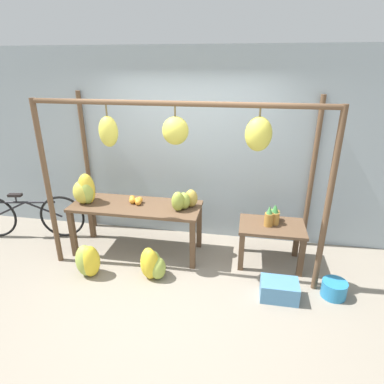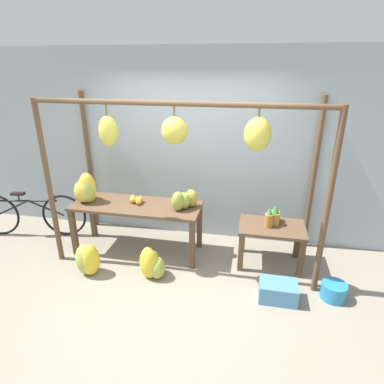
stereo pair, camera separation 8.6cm
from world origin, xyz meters
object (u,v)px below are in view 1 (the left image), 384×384
at_px(banana_pile_ground_right, 152,264).
at_px(blue_bucket, 334,289).
at_px(pineapple_cluster, 273,216).
at_px(banana_pile_ground_left, 88,261).
at_px(banana_pile_on_table, 85,191).
at_px(parked_bicycle, 28,216).
at_px(orange_pile, 136,200).
at_px(papaya_pile, 184,200).
at_px(fruit_crate_white, 279,290).

distance_m(banana_pile_ground_right, blue_bucket, 2.21).
relative_size(pineapple_cluster, blue_bucket, 1.04).
bearing_deg(blue_bucket, banana_pile_ground_left, -177.50).
height_order(banana_pile_on_table, parked_bicycle, banana_pile_on_table).
bearing_deg(banana_pile_ground_right, blue_bucket, 0.70).
xyz_separation_m(orange_pile, blue_bucket, (2.61, -0.60, -0.68)).
height_order(orange_pile, blue_bucket, orange_pile).
bearing_deg(banana_pile_ground_right, banana_pile_on_table, 154.21).
distance_m(blue_bucket, papaya_pile, 2.12).
relative_size(banana_pile_on_table, fruit_crate_white, 1.00).
bearing_deg(parked_bicycle, banana_pile_on_table, -7.55).
distance_m(pineapple_cluster, papaya_pile, 1.20).
height_order(orange_pile, fruit_crate_white, orange_pile).
height_order(banana_pile_on_table, fruit_crate_white, banana_pile_on_table).
bearing_deg(banana_pile_ground_left, fruit_crate_white, -0.29).
relative_size(banana_pile_ground_right, fruit_crate_white, 0.99).
bearing_deg(orange_pile, parked_bicycle, 178.51).
xyz_separation_m(pineapple_cluster, papaya_pile, (-1.19, -0.09, 0.17)).
distance_m(orange_pile, blue_bucket, 2.76).
distance_m(blue_bucket, parked_bicycle, 4.46).
relative_size(fruit_crate_white, parked_bicycle, 0.25).
bearing_deg(orange_pile, blue_bucket, -12.94).
bearing_deg(fruit_crate_white, pineapple_cluster, 96.02).
distance_m(banana_pile_on_table, pineapple_cluster, 2.59).
xyz_separation_m(orange_pile, banana_pile_ground_right, (0.39, -0.63, -0.59)).
relative_size(parked_bicycle, papaya_pile, 4.84).
relative_size(banana_pile_ground_left, parked_bicycle, 0.25).
height_order(banana_pile_on_table, pineapple_cluster, banana_pile_on_table).
bearing_deg(orange_pile, banana_pile_ground_right, -57.79).
bearing_deg(fruit_crate_white, banana_pile_ground_left, 179.71).
bearing_deg(orange_pile, fruit_crate_white, -20.71).
bearing_deg(banana_pile_on_table, orange_pile, 8.24).
bearing_deg(blue_bucket, orange_pile, 167.06).
relative_size(fruit_crate_white, papaya_pile, 1.21).
bearing_deg(banana_pile_on_table, pineapple_cluster, 3.02).
relative_size(blue_bucket, papaya_pile, 0.81).
distance_m(pineapple_cluster, banana_pile_ground_left, 2.48).
relative_size(banana_pile_ground_left, blue_bucket, 1.51).
distance_m(pineapple_cluster, fruit_crate_white, 0.97).
relative_size(banana_pile_on_table, blue_bucket, 1.50).
height_order(orange_pile, papaya_pile, papaya_pile).
relative_size(banana_pile_ground_right, parked_bicycle, 0.25).
xyz_separation_m(banana_pile_ground_left, blue_bucket, (3.03, 0.13, -0.12)).
xyz_separation_m(orange_pile, papaya_pile, (0.70, -0.06, 0.08)).
distance_m(orange_pile, fruit_crate_white, 2.21).
distance_m(banana_pile_ground_right, parked_bicycle, 2.30).
distance_m(banana_pile_ground_left, parked_bicycle, 1.59).
xyz_separation_m(parked_bicycle, papaya_pile, (2.50, -0.10, 0.50)).
bearing_deg(banana_pile_ground_left, blue_bucket, 2.50).
bearing_deg(banana_pile_ground_left, pineapple_cluster, 18.35).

